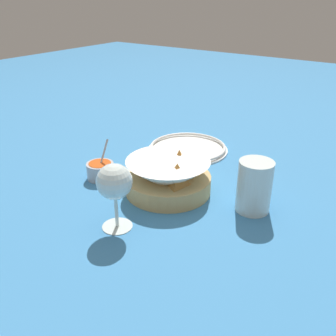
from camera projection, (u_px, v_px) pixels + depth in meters
name	position (u px, v px, depth m)	size (l,w,h in m)	color
ground_plane	(174.00, 196.00, 0.87)	(4.00, 4.00, 0.00)	teal
food_basket	(168.00, 178.00, 0.88)	(0.20, 0.20, 0.09)	tan
sauce_cup	(100.00, 170.00, 0.94)	(0.07, 0.07, 0.10)	#B7B7BC
wine_glass	(114.00, 184.00, 0.72)	(0.07, 0.07, 0.14)	silver
beer_mug	(255.00, 188.00, 0.80)	(0.12, 0.07, 0.11)	silver
side_plate	(188.00, 148.00, 1.12)	(0.24, 0.24, 0.01)	white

